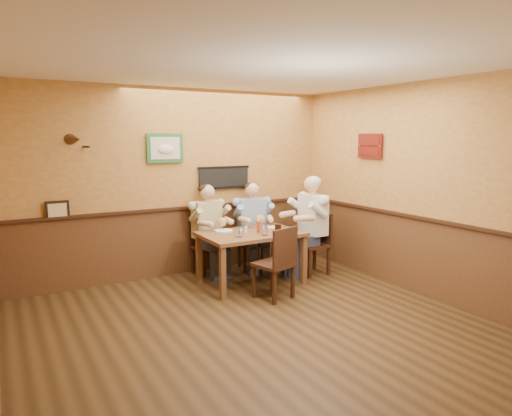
{
  "coord_description": "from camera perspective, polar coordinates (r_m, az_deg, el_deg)",
  "views": [
    {
      "loc": [
        -2.39,
        -3.99,
        2.07
      ],
      "look_at": [
        0.75,
        1.45,
        1.1
      ],
      "focal_mm": 32.0,
      "sensor_mm": 36.0,
      "label": 1
    }
  ],
  "objects": [
    {
      "name": "chair_right_end",
      "position": [
        7.03,
        7.06,
        -4.42
      ],
      "size": [
        0.44,
        0.44,
        0.94
      ],
      "primitive_type": null,
      "rotation": [
        0.0,
        0.0,
        -1.58
      ],
      "color": "#361D11",
      "rests_on": "ground"
    },
    {
      "name": "chair_back_right",
      "position": [
        7.23,
        -0.52,
        -4.28
      ],
      "size": [
        0.48,
        0.48,
        0.87
      ],
      "primitive_type": null,
      "rotation": [
        0.0,
        0.0,
        -0.21
      ],
      "color": "#361D11",
      "rests_on": "ground"
    },
    {
      "name": "diner_white_elder",
      "position": [
        6.99,
        7.1,
        -2.81
      ],
      "size": [
        0.63,
        0.63,
        1.35
      ],
      "primitive_type": null,
      "rotation": [
        0.0,
        0.0,
        -1.58
      ],
      "color": "silver",
      "rests_on": "ground"
    },
    {
      "name": "chair_back_left",
      "position": [
        7.02,
        -6.12,
        -4.75
      ],
      "size": [
        0.45,
        0.45,
        0.87
      ],
      "primitive_type": null,
      "rotation": [
        0.0,
        0.0,
        0.13
      ],
      "color": "#361D11",
      "rests_on": "ground"
    },
    {
      "name": "room",
      "position": [
        4.88,
        1.29,
        4.27
      ],
      "size": [
        5.02,
        5.03,
        2.81
      ],
      "color": "#31200E",
      "rests_on": "ground"
    },
    {
      "name": "water_glass_mid",
      "position": [
        6.24,
        1.09,
        -2.83
      ],
      "size": [
        0.09,
        0.09,
        0.13
      ],
      "primitive_type": "cylinder",
      "rotation": [
        0.0,
        0.0,
        -0.04
      ],
      "color": "silver",
      "rests_on": "dining_table"
    },
    {
      "name": "salt_shaker",
      "position": [
        6.36,
        -1.28,
        -2.75
      ],
      "size": [
        0.04,
        0.04,
        0.1
      ],
      "primitive_type": "cylinder",
      "rotation": [
        0.0,
        0.0,
        0.09
      ],
      "color": "silver",
      "rests_on": "dining_table"
    },
    {
      "name": "plate_far_right",
      "position": [
        6.79,
        2.02,
        -2.38
      ],
      "size": [
        0.25,
        0.25,
        0.01
      ],
      "primitive_type": "cylinder",
      "rotation": [
        0.0,
        0.0,
        0.21
      ],
      "color": "silver",
      "rests_on": "dining_table"
    },
    {
      "name": "plate_far_left",
      "position": [
        6.53,
        -4.07,
        -2.84
      ],
      "size": [
        0.3,
        0.3,
        0.02
      ],
      "primitive_type": "cylinder",
      "rotation": [
        0.0,
        0.0,
        0.15
      ],
      "color": "silver",
      "rests_on": "dining_table"
    },
    {
      "name": "diner_tan_shirt",
      "position": [
        6.98,
        -6.15,
        -3.26
      ],
      "size": [
        0.64,
        0.64,
        1.24
      ],
      "primitive_type": null,
      "rotation": [
        0.0,
        0.0,
        0.13
      ],
      "color": "#C7B988",
      "rests_on": "ground"
    },
    {
      "name": "diner_blue_polo",
      "position": [
        7.19,
        -0.52,
        -2.82
      ],
      "size": [
        0.68,
        0.68,
        1.25
      ],
      "primitive_type": null,
      "rotation": [
        0.0,
        0.0,
        -0.21
      ],
      "color": "#7B96B9",
      "rests_on": "ground"
    },
    {
      "name": "cola_tumbler",
      "position": [
        6.42,
        2.77,
        -2.55
      ],
      "size": [
        0.12,
        0.12,
        0.12
      ],
      "primitive_type": "cylinder",
      "rotation": [
        0.0,
        0.0,
        -0.3
      ],
      "color": "black",
      "rests_on": "dining_table"
    },
    {
      "name": "dining_table",
      "position": [
        6.46,
        -0.61,
        -3.85
      ],
      "size": [
        1.4,
        0.9,
        0.75
      ],
      "color": "brown",
      "rests_on": "ground"
    },
    {
      "name": "hot_sauce_bottle",
      "position": [
        6.41,
        0.3,
        -2.28
      ],
      "size": [
        0.06,
        0.06,
        0.18
      ],
      "primitive_type": "cylinder",
      "rotation": [
        0.0,
        0.0,
        0.37
      ],
      "color": "#B13712",
      "rests_on": "dining_table"
    },
    {
      "name": "chair_near_side",
      "position": [
        5.94,
        2.21,
        -6.8
      ],
      "size": [
        0.54,
        0.54,
        0.95
      ],
      "primitive_type": null,
      "rotation": [
        0.0,
        0.0,
        3.41
      ],
      "color": "#361D11",
      "rests_on": "ground"
    },
    {
      "name": "pepper_shaker",
      "position": [
        6.34,
        -2.13,
        -2.85
      ],
      "size": [
        0.04,
        0.04,
        0.09
      ],
      "primitive_type": "cylinder",
      "rotation": [
        0.0,
        0.0,
        -0.28
      ],
      "color": "black",
      "rests_on": "dining_table"
    },
    {
      "name": "water_glass_left",
      "position": [
        6.14,
        -2.11,
        -3.09
      ],
      "size": [
        0.1,
        0.1,
        0.12
      ],
      "primitive_type": "cylinder",
      "rotation": [
        0.0,
        0.0,
        0.35
      ],
      "color": "white",
      "rests_on": "dining_table"
    }
  ]
}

